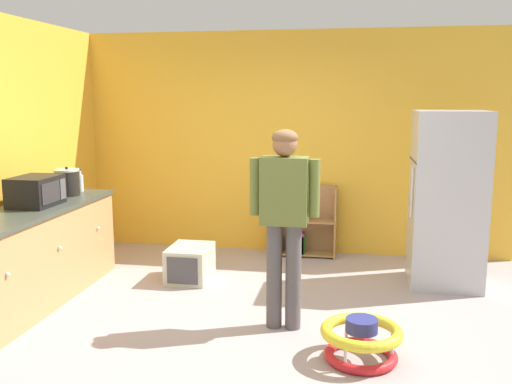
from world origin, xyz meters
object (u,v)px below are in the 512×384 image
Objects in this scene: pet_carrier at (190,263)px; microwave at (36,191)px; kitchen_counter at (29,258)px; refrigerator at (447,199)px; standing_person at (284,211)px; baby_walker at (361,340)px; crock_pot at (67,182)px; bookshelf at (299,225)px; clear_bottle at (80,182)px.

microwave is at bearing -149.42° from pet_carrier.
kitchen_counter is 4.10m from refrigerator.
pet_carrier is (-2.62, -0.33, -0.71)m from refrigerator.
baby_walker is at bearing -37.43° from standing_person.
pet_carrier is 1.53m from crock_pot.
pet_carrier reaches higher than baby_walker.
pet_carrier is at bearing 30.58° from microwave.
pet_carrier is 1.15× the size of microwave.
bookshelf reaches higher than baby_walker.
bookshelf is at bearing 30.04° from crock_pot.
bookshelf is 1.41× the size of baby_walker.
refrigerator reaches higher than microwave.
crock_pot is at bearing 89.01° from microwave.
clear_bottle reaches higher than baby_walker.
standing_person is at bearing -43.14° from pet_carrier.
pet_carrier is 1.49m from clear_bottle.
microwave is at bearing 172.55° from standing_person.
clear_bottle is at bearing 89.55° from kitchen_counter.
bookshelf is at bearing 92.31° from standing_person.
pet_carrier is 1.82× the size of crock_pot.
kitchen_counter reaches higher than pet_carrier.
microwave is (-0.01, 0.20, 0.59)m from kitchen_counter.
bookshelf is 2.80m from baby_walker.
bookshelf is at bearing 47.84° from pet_carrier.
pet_carrier is (-1.77, 1.55, 0.02)m from baby_walker.
refrigerator is at bearing 3.67° from clear_bottle.
standing_person is at bearing -20.33° from crock_pot.
standing_person reaches higher than microwave.
bookshelf is at bearing 42.37° from kitchen_counter.
crock_pot reaches higher than kitchen_counter.
microwave is at bearing -90.99° from crock_pot.
baby_walker is 3.43m from crock_pot.
crock_pot is at bearing 89.92° from kitchen_counter.
standing_person is at bearing -87.69° from bookshelf.
kitchen_counter is 3.09m from baby_walker.
pet_carrier is at bearing 136.86° from standing_person.
crock_pot is at bearing 159.67° from standing_person.
bookshelf is 2.81× the size of crock_pot.
bookshelf is at bearing 25.01° from clear_bottle.
microwave is 1.58× the size of crock_pot.
crock_pot is at bearing 155.59° from baby_walker.
bookshelf is 2.30m from standing_person.
bookshelf reaches higher than pet_carrier.
refrigerator reaches higher than bookshelf.
kitchen_counter is 3.94× the size of baby_walker.
standing_person is (-1.49, -1.39, 0.11)m from refrigerator.
refrigerator is at bearing 7.47° from crock_pot.
bookshelf is 1.77× the size of microwave.
standing_person is at bearing -7.45° from microwave.
refrigerator reaches higher than baby_walker.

